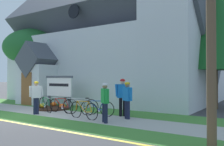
% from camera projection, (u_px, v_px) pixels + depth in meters
% --- Properties ---
extents(ground, '(140.00, 140.00, 0.00)m').
position_uv_depth(ground, '(84.00, 107.00, 14.70)').
color(ground, '#3D3D3F').
extents(sidewalk_slab, '(32.00, 2.00, 0.01)m').
position_uv_depth(sidewalk_slab, '(35.00, 111.00, 13.06)').
color(sidewalk_slab, '#A8A59E').
rests_on(sidewalk_slab, ground).
extents(grass_verge, '(32.00, 1.50, 0.01)m').
position_uv_depth(grass_verge, '(5.00, 115.00, 11.61)').
color(grass_verge, '#427F33').
rests_on(grass_verge, ground).
extents(church_lawn, '(24.00, 1.99, 0.01)m').
position_uv_depth(church_lawn, '(62.00, 107.00, 14.71)').
color(church_lawn, '#427F33').
rests_on(church_lawn, ground).
extents(church_building, '(15.06, 12.50, 13.78)m').
position_uv_depth(church_building, '(121.00, 40.00, 19.60)').
color(church_building, silver).
rests_on(church_building, ground).
extents(church_sign, '(2.03, 0.17, 1.87)m').
position_uv_depth(church_sign, '(59.00, 87.00, 14.14)').
color(church_sign, '#474C56').
rests_on(church_sign, ground).
extents(flower_bed, '(2.01, 2.01, 0.34)m').
position_uv_depth(flower_bed, '(52.00, 108.00, 13.69)').
color(flower_bed, '#382319').
rests_on(flower_bed, ground).
extents(bicycle_red, '(1.70, 0.70, 0.82)m').
position_uv_depth(bicycle_red, '(81.00, 106.00, 11.86)').
color(bicycle_red, black).
rests_on(bicycle_red, ground).
extents(bicycle_orange, '(1.75, 0.13, 0.81)m').
position_uv_depth(bicycle_orange, '(61.00, 105.00, 12.31)').
color(bicycle_orange, black).
rests_on(bicycle_orange, ground).
extents(bicycle_yellow, '(1.67, 0.42, 0.77)m').
position_uv_depth(bicycle_yellow, '(97.00, 108.00, 11.31)').
color(bicycle_yellow, black).
rests_on(bicycle_yellow, ground).
extents(bicycle_silver, '(1.66, 0.60, 0.80)m').
position_uv_depth(bicycle_silver, '(45.00, 105.00, 12.68)').
color(bicycle_silver, black).
rests_on(bicycle_silver, ground).
extents(bicycle_white, '(1.71, 0.20, 0.83)m').
position_uv_depth(bicycle_white, '(84.00, 110.00, 10.51)').
color(bicycle_white, black).
rests_on(bicycle_white, ground).
extents(cyclist_in_orange_jersey, '(0.46, 0.54, 1.61)m').
position_uv_depth(cyclist_in_orange_jersey, '(36.00, 95.00, 11.76)').
color(cyclist_in_orange_jersey, '#191E38').
rests_on(cyclist_in_orange_jersey, ground).
extents(cyclist_in_green_jersey, '(0.55, 0.50, 1.60)m').
position_uv_depth(cyclist_in_green_jersey, '(127.00, 98.00, 10.46)').
color(cyclist_in_green_jersey, '#191E38').
rests_on(cyclist_in_green_jersey, ground).
extents(cyclist_in_blue_jersey, '(0.50, 0.60, 1.73)m').
position_uv_depth(cyclist_in_blue_jersey, '(123.00, 94.00, 11.20)').
color(cyclist_in_blue_jersey, black).
rests_on(cyclist_in_blue_jersey, ground).
extents(cyclist_in_red_jersey, '(0.48, 0.51, 1.57)m').
position_uv_depth(cyclist_in_red_jersey, '(105.00, 100.00, 9.60)').
color(cyclist_in_red_jersey, '#191E38').
rests_on(cyclist_in_red_jersey, ground).
extents(roadside_conifer, '(3.39, 3.39, 7.66)m').
position_uv_depth(roadside_conifer, '(215.00, 22.00, 13.95)').
color(roadside_conifer, '#4C3823').
rests_on(roadside_conifer, ground).
extents(yard_deciduous_tree, '(5.12, 5.12, 5.78)m').
position_uv_depth(yard_deciduous_tree, '(35.00, 48.00, 20.33)').
color(yard_deciduous_tree, '#4C3823').
rests_on(yard_deciduous_tree, ground).
extents(distant_hill, '(102.45, 49.53, 25.44)m').
position_uv_depth(distant_hill, '(220.00, 84.00, 63.04)').
color(distant_hill, '#847A5B').
rests_on(distant_hill, ground).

